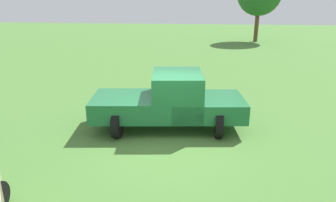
% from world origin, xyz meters
% --- Properties ---
extents(ground_plane, '(80.00, 80.00, 0.00)m').
position_xyz_m(ground_plane, '(0.00, 0.00, 0.00)').
color(ground_plane, '#477533').
extents(pickup_truck, '(2.62, 4.95, 1.82)m').
position_xyz_m(pickup_truck, '(0.98, 0.05, 0.94)').
color(pickup_truck, black).
rests_on(pickup_truck, ground_plane).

